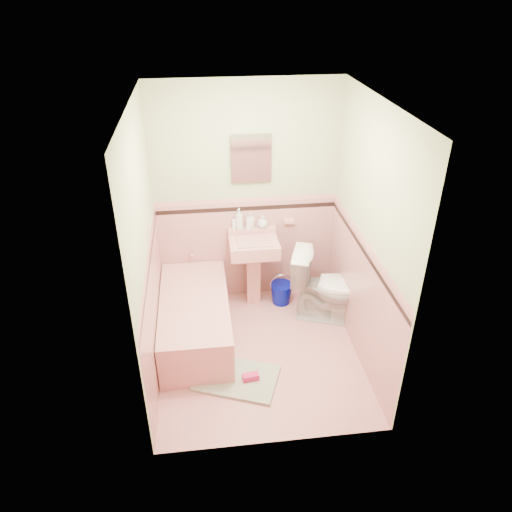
{
  "coord_description": "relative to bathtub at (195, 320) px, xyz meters",
  "views": [
    {
      "loc": [
        -0.49,
        -3.73,
        3.35
      ],
      "look_at": [
        0.0,
        0.25,
        1.0
      ],
      "focal_mm": 33.92,
      "sensor_mm": 36.0,
      "label": 1
    }
  ],
  "objects": [
    {
      "name": "sink_faucet",
      "position": [
        0.68,
        0.67,
        0.72
      ],
      "size": [
        0.02,
        0.02,
        0.1
      ],
      "primitive_type": "cylinder",
      "color": "silver",
      "rests_on": "sink"
    },
    {
      "name": "bucket",
      "position": [
        1.0,
        0.51,
        -0.1
      ],
      "size": [
        0.31,
        0.31,
        0.25
      ],
      "primitive_type": null,
      "rotation": [
        0.0,
        0.0,
        0.28
      ],
      "color": "#020A8E",
      "rests_on": "floor"
    },
    {
      "name": "cap_front",
      "position": [
        0.63,
        -1.41,
        0.99
      ],
      "size": [
        2.0,
        0.0,
        2.0
      ],
      "primitive_type": "plane",
      "rotation": [
        -1.57,
        0.0,
        0.0
      ],
      "color": "#D68487",
      "rests_on": "ground"
    },
    {
      "name": "bath_mat",
      "position": [
        0.37,
        -0.68,
        -0.21
      ],
      "size": [
        0.9,
        0.75,
        0.03
      ],
      "primitive_type": "cube",
      "rotation": [
        0.0,
        0.0,
        -0.37
      ],
      "color": "gray",
      "rests_on": "floor"
    },
    {
      "name": "wainscot_front",
      "position": [
        0.63,
        -1.42,
        0.38
      ],
      "size": [
        2.0,
        0.0,
        2.0
      ],
      "primitive_type": "plane",
      "rotation": [
        -1.57,
        0.0,
        0.0
      ],
      "color": "#D89391",
      "rests_on": "ground"
    },
    {
      "name": "soap_bottle_mid",
      "position": [
        0.67,
        0.71,
        0.76
      ],
      "size": [
        0.1,
        0.1,
        0.18
      ],
      "primitive_type": "imported",
      "rotation": [
        0.0,
        0.0,
        -0.28
      ],
      "color": "#B2B2B2",
      "rests_on": "sink"
    },
    {
      "name": "soap_bottle_right",
      "position": [
        0.8,
        0.71,
        0.75
      ],
      "size": [
        0.13,
        0.13,
        0.15
      ],
      "primitive_type": "imported",
      "rotation": [
        0.0,
        0.0,
        0.12
      ],
      "color": "#B2B2B2",
      "rests_on": "sink"
    },
    {
      "name": "accent_right",
      "position": [
        1.61,
        -0.33,
        0.89
      ],
      "size": [
        0.0,
        2.2,
        2.2
      ],
      "primitive_type": "plane",
      "rotation": [
        1.57,
        0.0,
        -1.57
      ],
      "color": "black",
      "rests_on": "ground"
    },
    {
      "name": "toilet",
      "position": [
        1.46,
        0.17,
        0.18
      ],
      "size": [
        0.91,
        0.7,
        0.82
      ],
      "primitive_type": "imported",
      "rotation": [
        0.0,
        0.0,
        1.24
      ],
      "color": "white",
      "rests_on": "floor"
    },
    {
      "name": "sink",
      "position": [
        0.68,
        0.53,
        0.2
      ],
      "size": [
        0.53,
        0.48,
        0.84
      ],
      "primitive_type": null,
      "color": "tan",
      "rests_on": "floor"
    },
    {
      "name": "cap_left",
      "position": [
        -0.35,
        -0.33,
        1.0
      ],
      "size": [
        0.0,
        2.2,
        2.2
      ],
      "primitive_type": "plane",
      "rotation": [
        1.57,
        0.0,
        1.57
      ],
      "color": "#D68487",
      "rests_on": "ground"
    },
    {
      "name": "wall_right",
      "position": [
        1.63,
        -0.33,
        1.02
      ],
      "size": [
        0.0,
        2.5,
        2.5
      ],
      "primitive_type": "plane",
      "rotation": [
        1.57,
        0.0,
        -1.57
      ],
      "color": "beige",
      "rests_on": "ground"
    },
    {
      "name": "wainscot_back",
      "position": [
        0.63,
        0.76,
        0.38
      ],
      "size": [
        2.0,
        0.0,
        2.0
      ],
      "primitive_type": "plane",
      "rotation": [
        1.57,
        0.0,
        0.0
      ],
      "color": "#D89391",
      "rests_on": "ground"
    },
    {
      "name": "soap_dish",
      "position": [
        1.1,
        0.73,
        0.72
      ],
      "size": [
        0.11,
        0.07,
        0.04
      ],
      "primitive_type": "cube",
      "color": "tan",
      "rests_on": "wall_back"
    },
    {
      "name": "shoe",
      "position": [
        0.5,
        -0.73,
        -0.16
      ],
      "size": [
        0.16,
        0.09,
        0.06
      ],
      "primitive_type": "cube",
      "rotation": [
        0.0,
        0.0,
        0.13
      ],
      "color": "#BF1E59",
      "rests_on": "bath_mat"
    },
    {
      "name": "floor",
      "position": [
        0.63,
        -0.33,
        -0.23
      ],
      "size": [
        2.2,
        2.2,
        0.0
      ],
      "primitive_type": "plane",
      "color": "#D68E8C",
      "rests_on": "ground"
    },
    {
      "name": "tube",
      "position": [
        0.48,
        0.71,
        0.73
      ],
      "size": [
        0.04,
        0.04,
        0.12
      ],
      "primitive_type": "cylinder",
      "rotation": [
        0.0,
        0.0,
        0.13
      ],
      "color": "white",
      "rests_on": "sink"
    },
    {
      "name": "cap_back",
      "position": [
        0.63,
        0.75,
        0.99
      ],
      "size": [
        2.0,
        0.0,
        2.0
      ],
      "primitive_type": "plane",
      "rotation": [
        1.57,
        0.0,
        0.0
      ],
      "color": "#D68487",
      "rests_on": "ground"
    },
    {
      "name": "ceiling",
      "position": [
        0.63,
        -0.33,
        2.27
      ],
      "size": [
        2.2,
        2.2,
        0.0
      ],
      "primitive_type": "plane",
      "rotation": [
        3.14,
        0.0,
        0.0
      ],
      "color": "white",
      "rests_on": "ground"
    },
    {
      "name": "wall_left",
      "position": [
        -0.37,
        -0.33,
        1.02
      ],
      "size": [
        0.0,
        2.5,
        2.5
      ],
      "primitive_type": "plane",
      "rotation": [
        1.57,
        0.0,
        1.57
      ],
      "color": "beige",
      "rests_on": "ground"
    },
    {
      "name": "wall_back",
      "position": [
        0.63,
        0.77,
        1.02
      ],
      "size": [
        2.5,
        0.0,
        2.5
      ],
      "primitive_type": "plane",
      "rotation": [
        1.57,
        0.0,
        0.0
      ],
      "color": "beige",
      "rests_on": "ground"
    },
    {
      "name": "wall_front",
      "position": [
        0.63,
        -1.43,
        1.02
      ],
      "size": [
        2.5,
        0.0,
        2.5
      ],
      "primitive_type": "plane",
      "rotation": [
        -1.57,
        0.0,
        0.0
      ],
      "color": "beige",
      "rests_on": "ground"
    },
    {
      "name": "bathtub",
      "position": [
        0.0,
        0.0,
        0.0
      ],
      "size": [
        0.7,
        1.5,
        0.45
      ],
      "primitive_type": "cube",
      "color": "tan",
      "rests_on": "floor"
    },
    {
      "name": "cap_right",
      "position": [
        1.61,
        -0.33,
        1.0
      ],
      "size": [
        0.0,
        2.2,
        2.2
      ],
      "primitive_type": "plane",
      "rotation": [
        1.57,
        0.0,
        -1.57
      ],
      "color": "#D68487",
      "rests_on": "ground"
    },
    {
      "name": "tub_faucet",
      "position": [
        0.0,
        0.72,
        0.41
      ],
      "size": [
        0.04,
        0.12,
        0.04
      ],
      "primitive_type": "cylinder",
      "rotation": [
        1.57,
        0.0,
        0.0
      ],
      "color": "silver",
      "rests_on": "wall_back"
    },
    {
      "name": "wainscot_left",
      "position": [
        -0.36,
        -0.33,
        0.38
      ],
      "size": [
        0.0,
        2.2,
        2.2
      ],
      "primitive_type": "plane",
      "rotation": [
        1.57,
        0.0,
        1.57
      ],
      "color": "#D89391",
      "rests_on": "ground"
    },
    {
      "name": "medicine_cabinet",
      "position": [
        0.68,
        0.74,
        1.47
      ],
      "size": [
        0.37,
        0.04,
        0.46
      ],
      "primitive_type": "cube",
      "color": "white",
      "rests_on": "wall_back"
    },
    {
      "name": "accent_front",
      "position": [
        0.63,
        -1.41,
        0.9
      ],
      "size": [
        2.0,
        0.0,
        2.0
      ],
      "primitive_type": "plane",
      "rotation": [
        -1.57,
        0.0,
        0.0
      ],
      "color": "black",
      "rests_on": "ground"
    },
    {
      "name": "accent_back",
      "position": [
        0.63,
        0.75,
        0.9
      ],
      "size": [
        2.0,
        0.0,
        2.0
      ],
      "primitive_type": "plane",
      "rotation": [
        1.57,
        0.0,
        0.0
      ],
      "color": "black",
      "rests_on": "ground"
    },
    {
      "name": "soap_bottle_left",
      "position": [
        0.54,
        0.71,
        0.8
      ],
      "size": [
        0.12,
        0.12,
        0.25
      ],
      "primitive_type": "imported",
      "rotation": [
        0.0,
        0.0,
        -0.38
      ],
      "color": "#B2B2B2",
      "rests_on": "sink"
    },
    {
      "name": "wainscot_right",
      "position": [
        1.62,
        -0.33,
        0.38
      ],
      "size": [
        0.0,
        2.2,
        2.2
      ],
      "primitive_type": "plane",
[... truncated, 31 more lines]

